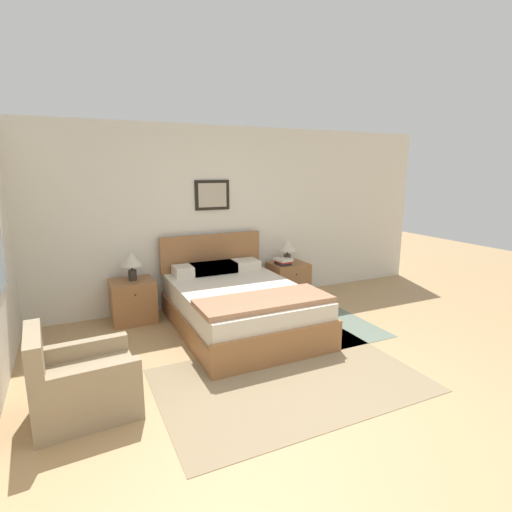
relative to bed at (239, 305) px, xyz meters
name	(u,v)px	position (x,y,z in m)	size (l,w,h in m)	color
ground_plane	(342,413)	(0.05, -2.07, -0.31)	(16.00, 16.00, 0.00)	tan
wall_back	(211,217)	(0.05, 1.13, 0.99)	(7.51, 0.09, 2.60)	silver
area_rug_main	(290,380)	(-0.07, -1.43, -0.30)	(2.49, 1.61, 0.01)	#897556
area_rug_bedside	(331,321)	(1.19, -0.35, -0.30)	(0.87, 1.50, 0.01)	slate
bed	(239,305)	(0.00, 0.00, 0.00)	(1.51, 2.17, 1.06)	#936038
armchair	(80,385)	(-1.89, -1.15, -0.05)	(0.83, 0.69, 0.77)	#998466
nightstand_near_window	(133,301)	(-1.18, 0.81, -0.03)	(0.56, 0.51, 0.56)	#936038
nightstand_by_door	(288,280)	(1.18, 0.81, -0.03)	(0.56, 0.51, 0.56)	#936038
table_lamp_near_window	(132,260)	(-1.16, 0.82, 0.52)	(0.27, 0.27, 0.39)	#2D2823
table_lamp_by_door	(287,246)	(1.17, 0.82, 0.52)	(0.27, 0.27, 0.39)	#2D2823
book_thick_bottom	(283,263)	(1.06, 0.76, 0.27)	(0.19, 0.21, 0.03)	#232328
book_hardcover_middle	(283,262)	(1.06, 0.76, 0.30)	(0.17, 0.24, 0.03)	#B7332D
book_novel_upper	(283,259)	(1.06, 0.76, 0.33)	(0.24, 0.29, 0.04)	silver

